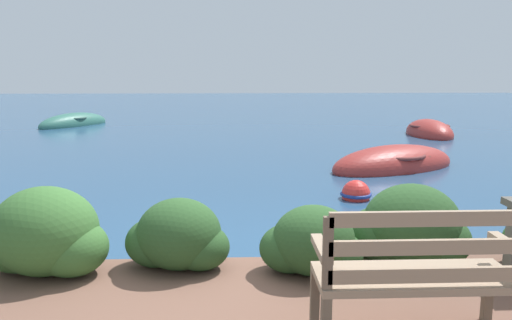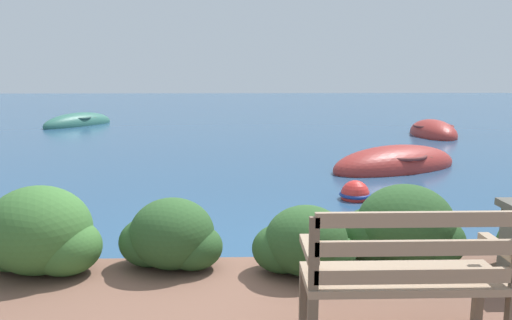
{
  "view_description": "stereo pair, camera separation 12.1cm",
  "coord_description": "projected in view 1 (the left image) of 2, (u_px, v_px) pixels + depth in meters",
  "views": [
    {
      "loc": [
        0.06,
        -4.47,
        1.95
      ],
      "look_at": [
        0.42,
        4.17,
        0.4
      ],
      "focal_mm": 35.0,
      "sensor_mm": 36.0,
      "label": 1
    },
    {
      "loc": [
        0.18,
        -4.47,
        1.95
      ],
      "look_at": [
        0.42,
        4.17,
        0.4
      ],
      "focal_mm": 35.0,
      "sensor_mm": 36.0,
      "label": 2
    }
  ],
  "objects": [
    {
      "name": "hedge_clump_left",
      "position": [
        44.0,
        236.0,
        4.28
      ],
      "size": [
        1.13,
        0.81,
        0.77
      ],
      "color": "#38662D",
      "rests_on": "patio_terrace"
    },
    {
      "name": "ground_plane",
      "position": [
        230.0,
        279.0,
        4.74
      ],
      "size": [
        80.0,
        80.0,
        0.0
      ],
      "color": "navy"
    },
    {
      "name": "rowboat_far",
      "position": [
        74.0,
        124.0,
        17.98
      ],
      "size": [
        2.3,
        2.98,
        0.81
      ],
      "rotation": [
        0.0,
        0.0,
        1.02
      ],
      "color": "#336B5B",
      "rests_on": "ground_plane"
    },
    {
      "name": "park_bench",
      "position": [
        418.0,
        272.0,
        3.14
      ],
      "size": [
        1.29,
        0.48,
        0.93
      ],
      "rotation": [
        0.0,
        0.0,
        -0.01
      ],
      "color": "brown",
      "rests_on": "patio_terrace"
    },
    {
      "name": "hedge_clump_right",
      "position": [
        312.0,
        244.0,
        4.29
      ],
      "size": [
        0.89,
        0.64,
        0.61
      ],
      "color": "#284C23",
      "rests_on": "patio_terrace"
    },
    {
      "name": "rowboat_mid",
      "position": [
        429.0,
        133.0,
        15.26
      ],
      "size": [
        1.2,
        2.41,
        0.86
      ],
      "rotation": [
        0.0,
        0.0,
        1.56
      ],
      "color": "#9E2D28",
      "rests_on": "ground_plane"
    },
    {
      "name": "mooring_buoy",
      "position": [
        356.0,
        194.0,
        7.69
      ],
      "size": [
        0.48,
        0.48,
        0.44
      ],
      "color": "red",
      "rests_on": "ground_plane"
    },
    {
      "name": "hedge_clump_far_right",
      "position": [
        409.0,
        230.0,
        4.49
      ],
      "size": [
        1.09,
        0.79,
        0.74
      ],
      "color": "#284C23",
      "rests_on": "patio_terrace"
    },
    {
      "name": "hedge_clump_centre",
      "position": [
        178.0,
        238.0,
        4.41
      ],
      "size": [
        0.93,
        0.67,
        0.63
      ],
      "color": "#284C23",
      "rests_on": "patio_terrace"
    },
    {
      "name": "rowboat_nearest",
      "position": [
        394.0,
        165.0,
        10.11
      ],
      "size": [
        3.2,
        2.39,
        0.83
      ],
      "rotation": [
        0.0,
        0.0,
        0.45
      ],
      "color": "#9E2D28",
      "rests_on": "ground_plane"
    }
  ]
}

